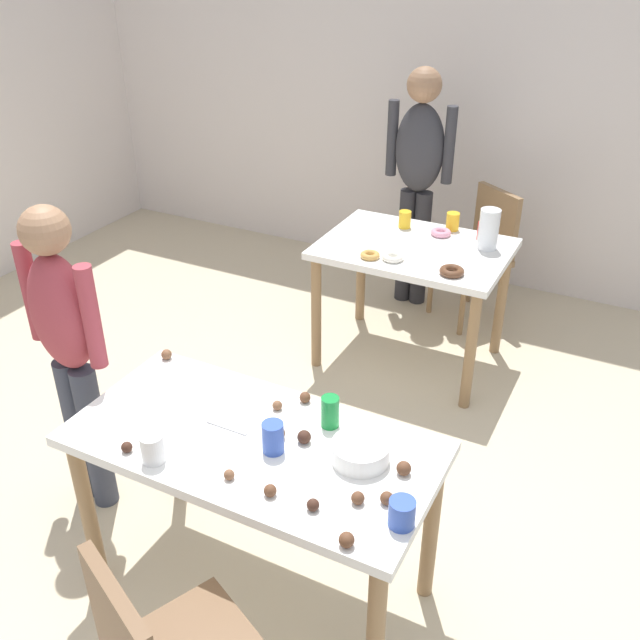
% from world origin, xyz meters
% --- Properties ---
extents(ground_plane, '(6.40, 6.40, 0.00)m').
position_xyz_m(ground_plane, '(0.00, 0.00, 0.00)').
color(ground_plane, beige).
extents(wall_back, '(6.40, 0.10, 2.60)m').
position_xyz_m(wall_back, '(0.00, 3.20, 1.30)').
color(wall_back, silver).
rests_on(wall_back, ground_plane).
extents(dining_table_near, '(1.33, 0.66, 0.75)m').
position_xyz_m(dining_table_near, '(0.08, -0.01, 0.64)').
color(dining_table_near, white).
rests_on(dining_table_near, ground_plane).
extents(dining_table_far, '(1.04, 0.76, 0.75)m').
position_xyz_m(dining_table_far, '(-0.01, 1.86, 0.64)').
color(dining_table_far, white).
rests_on(dining_table_far, ground_plane).
extents(chair_far_table, '(0.56, 0.56, 0.87)m').
position_xyz_m(chair_far_table, '(0.20, 2.58, 0.50)').
color(chair_far_table, olive).
rests_on(chair_far_table, ground_plane).
extents(person_girl_near, '(0.46, 0.24, 1.43)m').
position_xyz_m(person_girl_near, '(-0.87, 0.08, 0.85)').
color(person_girl_near, '#383D4C').
rests_on(person_girl_near, ground_plane).
extents(person_adult_far, '(0.45, 0.22, 1.59)m').
position_xyz_m(person_adult_far, '(-0.27, 2.59, 0.96)').
color(person_adult_far, '#28282D').
rests_on(person_adult_far, ground_plane).
extents(mixing_bowl, '(0.20, 0.20, 0.07)m').
position_xyz_m(mixing_bowl, '(0.46, 0.06, 0.79)').
color(mixing_bowl, white).
rests_on(mixing_bowl, dining_table_near).
extents(soda_can, '(0.07, 0.07, 0.12)m').
position_xyz_m(soda_can, '(0.29, 0.18, 0.81)').
color(soda_can, '#198438').
rests_on(soda_can, dining_table_near).
extents(fork_near, '(0.17, 0.02, 0.01)m').
position_xyz_m(fork_near, '(-0.04, 0.00, 0.75)').
color(fork_near, silver).
rests_on(fork_near, dining_table_near).
extents(cup_near_0, '(0.08, 0.08, 0.12)m').
position_xyz_m(cup_near_0, '(0.17, -0.03, 0.81)').
color(cup_near_0, '#3351B2').
rests_on(cup_near_0, dining_table_near).
extents(cup_near_1, '(0.08, 0.08, 0.09)m').
position_xyz_m(cup_near_1, '(0.69, -0.15, 0.80)').
color(cup_near_1, '#3351B2').
rests_on(cup_near_1, dining_table_near).
extents(cup_near_2, '(0.08, 0.08, 0.11)m').
position_xyz_m(cup_near_2, '(-0.16, -0.26, 0.80)').
color(cup_near_2, white).
rests_on(cup_near_2, dining_table_near).
extents(cake_ball_0, '(0.04, 0.04, 0.04)m').
position_xyz_m(cake_ball_0, '(0.07, 0.18, 0.77)').
color(cake_ball_0, brown).
rests_on(cake_ball_0, dining_table_near).
extents(cake_ball_1, '(0.04, 0.04, 0.04)m').
position_xyz_m(cake_ball_1, '(0.16, 0.04, 0.77)').
color(cake_ball_1, brown).
rests_on(cake_ball_1, dining_table_near).
extents(cake_ball_2, '(0.04, 0.04, 0.04)m').
position_xyz_m(cake_ball_2, '(0.12, -0.22, 0.77)').
color(cake_ball_2, brown).
rests_on(cake_ball_2, dining_table_near).
extents(cake_ball_3, '(0.04, 0.04, 0.04)m').
position_xyz_m(cake_ball_3, '(-0.52, 0.27, 0.77)').
color(cake_ball_3, brown).
rests_on(cake_ball_3, dining_table_near).
extents(cake_ball_4, '(0.04, 0.04, 0.04)m').
position_xyz_m(cake_ball_4, '(0.28, -0.22, 0.77)').
color(cake_ball_4, brown).
rests_on(cake_ball_4, dining_table_near).
extents(cake_ball_5, '(0.05, 0.05, 0.05)m').
position_xyz_m(cake_ball_5, '(0.62, 0.06, 0.77)').
color(cake_ball_5, brown).
rests_on(cake_ball_5, dining_table_near).
extents(cake_ball_6, '(0.04, 0.04, 0.04)m').
position_xyz_m(cake_ball_6, '(0.62, -0.09, 0.77)').
color(cake_ball_6, brown).
rests_on(cake_ball_6, dining_table_near).
extents(cake_ball_7, '(0.04, 0.04, 0.04)m').
position_xyz_m(cake_ball_7, '(-0.27, -0.27, 0.77)').
color(cake_ball_7, '#3D2319').
rests_on(cake_ball_7, dining_table_near).
extents(cake_ball_8, '(0.05, 0.05, 0.05)m').
position_xyz_m(cake_ball_8, '(0.58, -0.30, 0.77)').
color(cake_ball_8, brown).
rests_on(cake_ball_8, dining_table_near).
extents(cake_ball_9, '(0.05, 0.05, 0.05)m').
position_xyz_m(cake_ball_9, '(0.25, 0.06, 0.77)').
color(cake_ball_9, '#3D2319').
rests_on(cake_ball_9, dining_table_near).
extents(cake_ball_10, '(0.04, 0.04, 0.04)m').
position_xyz_m(cake_ball_10, '(0.14, 0.27, 0.77)').
color(cake_ball_10, brown).
rests_on(cake_ball_10, dining_table_near).
extents(cake_ball_11, '(0.04, 0.04, 0.04)m').
position_xyz_m(cake_ball_11, '(0.43, -0.22, 0.77)').
color(cake_ball_11, '#3D2319').
rests_on(cake_ball_11, dining_table_near).
extents(cake_ball_12, '(0.04, 0.04, 0.04)m').
position_xyz_m(cake_ball_12, '(0.54, -0.13, 0.77)').
color(cake_ball_12, brown).
rests_on(cake_ball_12, dining_table_near).
extents(cake_ball_13, '(0.05, 0.05, 0.05)m').
position_xyz_m(cake_ball_13, '(0.25, 0.27, 0.77)').
color(cake_ball_13, '#3D2319').
rests_on(cake_ball_13, dining_table_near).
extents(pitcher_far, '(0.11, 0.11, 0.23)m').
position_xyz_m(pitcher_far, '(0.36, 2.01, 0.86)').
color(pitcher_far, white).
rests_on(pitcher_far, dining_table_far).
extents(cup_far_0, '(0.07, 0.07, 0.10)m').
position_xyz_m(cup_far_0, '(-0.16, 2.09, 0.80)').
color(cup_far_0, yellow).
rests_on(cup_far_0, dining_table_far).
extents(cup_far_1, '(0.09, 0.09, 0.11)m').
position_xyz_m(cup_far_1, '(0.32, 2.12, 0.80)').
color(cup_far_1, red).
rests_on(cup_far_1, dining_table_far).
extents(cup_far_2, '(0.08, 0.08, 0.11)m').
position_xyz_m(cup_far_2, '(0.11, 2.18, 0.80)').
color(cup_far_2, yellow).
rests_on(cup_far_2, dining_table_far).
extents(donut_far_0, '(0.12, 0.12, 0.03)m').
position_xyz_m(donut_far_0, '(0.07, 2.07, 0.77)').
color(donut_far_0, pink).
rests_on(donut_far_0, dining_table_far).
extents(donut_far_1, '(0.12, 0.12, 0.03)m').
position_xyz_m(donut_far_1, '(-0.05, 1.62, 0.77)').
color(donut_far_1, white).
rests_on(donut_far_1, dining_table_far).
extents(donut_far_2, '(0.11, 0.11, 0.03)m').
position_xyz_m(donut_far_2, '(-0.17, 1.59, 0.77)').
color(donut_far_2, gold).
rests_on(donut_far_2, dining_table_far).
extents(donut_far_3, '(0.13, 0.13, 0.04)m').
position_xyz_m(donut_far_3, '(0.29, 1.60, 0.77)').
color(donut_far_3, brown).
rests_on(donut_far_3, dining_table_far).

